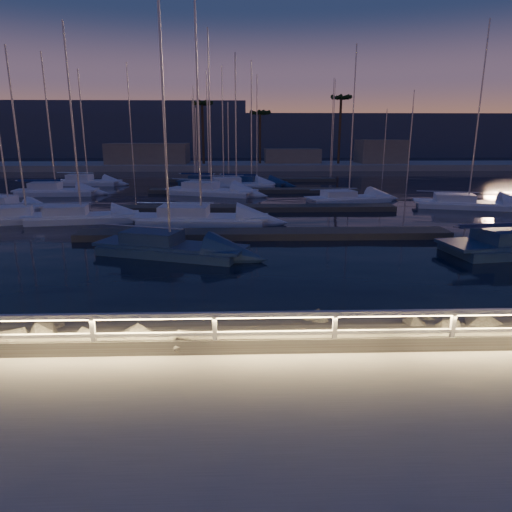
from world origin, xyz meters
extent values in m
plane|color=#ABA59B|center=(0.00, 0.00, 0.00)|extent=(400.00, 400.00, 0.00)
cube|color=#ABA59B|center=(0.00, -2.50, -0.10)|extent=(240.00, 5.00, 0.20)
cube|color=slate|center=(0.00, 1.50, -0.30)|extent=(240.00, 3.45, 1.29)
plane|color=black|center=(0.00, 80.00, -0.60)|extent=(320.00, 320.00, 0.00)
plane|color=black|center=(0.00, 0.00, -1.20)|extent=(400.00, 400.00, 0.00)
cube|color=silver|center=(-5.00, 0.00, 0.50)|extent=(0.11, 0.11, 1.00)
cube|color=silver|center=(-2.00, 0.00, 0.50)|extent=(0.11, 0.11, 1.00)
cube|color=silver|center=(1.00, 0.00, 0.50)|extent=(0.11, 0.11, 1.00)
cube|color=silver|center=(4.00, 0.00, 0.50)|extent=(0.11, 0.11, 1.00)
cube|color=silver|center=(0.00, 0.00, 1.00)|extent=(44.00, 0.12, 0.12)
cube|color=silver|center=(0.00, 0.00, 0.50)|extent=(44.00, 0.09, 0.09)
cube|color=#FECC72|center=(0.00, -0.02, 0.92)|extent=(44.00, 0.04, 0.03)
sphere|color=slate|center=(3.74, 1.53, -0.22)|extent=(0.89, 0.89, 0.89)
sphere|color=slate|center=(-2.88, 0.28, 0.04)|extent=(1.02, 1.02, 1.02)
sphere|color=slate|center=(-7.35, 0.54, -0.01)|extent=(0.98, 0.98, 0.98)
cube|color=#555047|center=(0.00, 16.00, -0.40)|extent=(22.00, 2.00, 0.40)
cube|color=#555047|center=(0.00, 26.00, -0.40)|extent=(22.00, 2.00, 0.40)
cube|color=#555047|center=(0.00, 38.00, -0.40)|extent=(22.00, 2.00, 0.40)
cube|color=#555047|center=(0.00, 50.00, -0.40)|extent=(22.00, 2.00, 0.40)
cube|color=#ABA59B|center=(0.00, 74.00, -0.20)|extent=(160.00, 14.00, 1.20)
cube|color=gray|center=(-18.00, 74.00, 1.80)|extent=(14.00, 8.00, 4.00)
cube|color=gray|center=(8.00, 75.00, 1.30)|extent=(10.00, 6.00, 3.00)
cube|color=gray|center=(24.00, 74.00, 2.10)|extent=(8.00, 7.00, 4.60)
cylinder|color=brown|center=(-8.00, 72.00, 5.65)|extent=(0.44, 0.44, 10.50)
cylinder|color=brown|center=(2.00, 73.00, 4.90)|extent=(0.44, 0.44, 9.00)
cylinder|color=brown|center=(16.00, 72.00, 6.15)|extent=(0.44, 0.44, 11.50)
cube|color=#3A435A|center=(0.00, 130.00, 4.00)|extent=(220.00, 30.00, 14.00)
cube|color=#3A435A|center=(-60.00, 140.00, 6.00)|extent=(120.00, 25.00, 18.00)
cube|color=white|center=(-16.26, 21.36, -0.45)|extent=(6.61, 3.85, 0.53)
cube|color=white|center=(-16.26, 21.36, -0.11)|extent=(7.01, 3.71, 0.15)
cube|color=white|center=(-17.10, 21.10, 0.23)|extent=(2.79, 2.22, 0.63)
cylinder|color=#B6B6BB|center=(-16.26, 21.36, 5.43)|extent=(0.12, 0.12, 10.88)
cylinder|color=#B6B6BB|center=(-17.51, 20.97, 0.71)|extent=(3.77, 1.23, 0.08)
cube|color=navy|center=(-4.93, 12.00, -0.45)|extent=(7.61, 4.60, 0.56)
cube|color=navy|center=(-4.93, 12.00, -0.09)|extent=(8.06, 4.45, 0.15)
cube|color=navy|center=(-5.88, 12.32, 0.27)|extent=(3.24, 2.61, 0.67)
cylinder|color=#B6B6BB|center=(-4.93, 12.00, 6.28)|extent=(0.12, 0.12, 12.53)
cylinder|color=#B6B6BB|center=(-6.35, 12.48, 0.78)|extent=(4.30, 1.53, 0.08)
cube|color=white|center=(-4.06, 20.19, -0.45)|extent=(8.52, 3.36, 0.60)
cube|color=white|center=(-4.06, 20.19, -0.07)|extent=(9.19, 2.99, 0.16)
cube|color=white|center=(-5.22, 20.27, 0.32)|extent=(3.39, 2.31, 0.71)
cylinder|color=#B6B6BB|center=(-4.06, 20.19, 7.29)|extent=(0.13, 0.13, 14.50)
cylinder|color=#B6B6BB|center=(-5.80, 20.31, 0.86)|extent=(5.21, 0.45, 0.09)
cylinder|color=#B6B6BB|center=(12.04, 11.79, 0.90)|extent=(5.72, 0.91, 0.09)
cube|color=white|center=(-20.00, 26.50, -0.45)|extent=(6.64, 3.63, 0.54)
cube|color=white|center=(-20.00, 26.50, -0.11)|extent=(7.07, 3.46, 0.15)
cube|color=white|center=(-12.49, 21.31, -0.45)|extent=(7.36, 3.48, 0.55)
cube|color=white|center=(-12.49, 21.31, -0.10)|extent=(7.89, 3.23, 0.15)
cube|color=white|center=(-13.46, 21.15, 0.25)|extent=(3.00, 2.19, 0.65)
cylinder|color=#B6B6BB|center=(-12.49, 21.31, 6.14)|extent=(0.12, 0.12, 12.28)
cylinder|color=#B6B6BB|center=(-13.94, 21.07, 0.75)|extent=(4.37, 0.80, 0.08)
cube|color=white|center=(-4.37, 36.03, -0.45)|extent=(9.06, 5.88, 0.62)
cube|color=white|center=(-4.37, 36.03, -0.05)|extent=(9.57, 5.75, 0.17)
cube|color=white|center=(-5.48, 36.48, 0.34)|extent=(3.91, 3.25, 0.73)
cylinder|color=#B6B6BB|center=(-4.37, 36.03, 7.53)|extent=(0.14, 0.14, 14.95)
cylinder|color=#B6B6BB|center=(-6.03, 36.70, 0.90)|extent=(5.03, 2.10, 0.09)
cube|color=white|center=(17.55, 26.74, -0.45)|extent=(8.40, 4.77, 0.53)
cube|color=white|center=(17.55, 26.74, -0.11)|extent=(8.93, 4.57, 0.15)
cube|color=white|center=(16.48, 27.05, 0.23)|extent=(3.53, 2.78, 0.63)
cylinder|color=#B6B6BB|center=(17.55, 26.74, 6.91)|extent=(0.12, 0.12, 13.85)
cylinder|color=#B6B6BB|center=(15.95, 27.20, 0.72)|extent=(4.81, 1.46, 0.08)
cube|color=white|center=(-20.00, 36.17, -0.45)|extent=(7.52, 2.88, 0.63)
cube|color=white|center=(-20.00, 36.17, -0.05)|extent=(8.11, 2.55, 0.17)
cube|color=white|center=(-21.02, 36.11, 0.35)|extent=(2.97, 2.01, 0.74)
cylinder|color=#B6B6BB|center=(-20.00, 36.17, 6.48)|extent=(0.14, 0.14, 12.83)
cylinder|color=#B6B6BB|center=(-21.54, 36.08, 0.92)|extent=(4.62, 0.35, 0.09)
cube|color=white|center=(-1.90, 41.63, -0.45)|extent=(8.21, 3.78, 0.62)
cube|color=white|center=(-1.90, 41.63, -0.06)|extent=(8.80, 3.48, 0.17)
cube|color=white|center=(-2.98, 41.47, 0.33)|extent=(3.33, 2.41, 0.73)
cylinder|color=#B6B6BB|center=(-1.90, 41.63, 6.92)|extent=(0.13, 0.13, 13.72)
cylinder|color=#B6B6BB|center=(-3.52, 41.38, 0.89)|extent=(4.90, 0.82, 0.09)
cube|color=navy|center=(-0.13, 43.94, -0.45)|extent=(8.09, 4.64, 0.55)
cube|color=navy|center=(-0.13, 43.94, -0.10)|extent=(8.59, 4.45, 0.15)
cube|color=navy|center=(-1.15, 44.24, 0.25)|extent=(3.41, 2.69, 0.65)
cylinder|color=#B6B6BB|center=(-0.13, 43.94, 6.67)|extent=(0.12, 0.12, 13.33)
cylinder|color=#B6B6BB|center=(-1.66, 44.39, 0.76)|extent=(4.62, 1.44, 0.08)
cube|color=white|center=(8.41, 30.55, -0.45)|extent=(7.71, 4.18, 0.49)
cube|color=white|center=(8.41, 30.55, -0.14)|extent=(8.22, 3.97, 0.13)
cube|color=white|center=(7.42, 30.30, 0.18)|extent=(3.22, 2.48, 0.58)
cylinder|color=#B6B6BB|center=(8.41, 30.55, 6.32)|extent=(0.11, 0.11, 12.74)
cylinder|color=#B6B6BB|center=(6.93, 30.17, 0.62)|extent=(4.46, 1.20, 0.07)
cube|color=white|center=(-19.98, 45.94, -0.45)|extent=(7.45, 3.13, 0.61)
cube|color=white|center=(-19.98, 45.94, -0.06)|extent=(8.02, 2.83, 0.17)
cube|color=white|center=(-20.98, 46.04, 0.33)|extent=(2.99, 2.09, 0.73)
cylinder|color=#B6B6BB|center=(-19.98, 45.94, 6.34)|extent=(0.13, 0.13, 12.58)
cylinder|color=#B6B6BB|center=(-21.48, 46.09, 0.89)|extent=(4.51, 0.55, 0.09)
cube|color=navy|center=(-5.26, 45.58, -0.45)|extent=(7.46, 3.52, 0.56)
cube|color=navy|center=(-5.26, 45.58, -0.09)|extent=(7.99, 3.26, 0.15)
cube|color=navy|center=(-6.24, 45.74, 0.26)|extent=(3.04, 2.22, 0.66)
cylinder|color=#B6B6BB|center=(-5.26, 45.58, 6.23)|extent=(0.12, 0.12, 12.45)
cylinder|color=#B6B6BB|center=(-6.73, 45.82, 0.77)|extent=(4.43, 0.81, 0.08)
camera|label=1|loc=(-1.30, -10.50, 5.28)|focal=32.00mm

